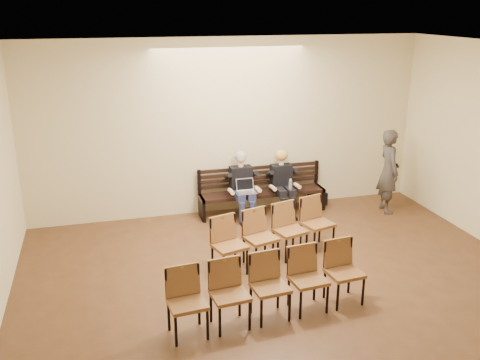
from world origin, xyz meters
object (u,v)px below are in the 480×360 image
Objects in this scene: water_bottle at (290,190)px; chair_row_front at (276,235)px; bench at (262,202)px; laptop at (247,193)px; bag at (317,199)px; seated_woman at (282,185)px; seated_man at (242,186)px; chair_row_back at (270,288)px; passerby at (389,165)px.

water_bottle is 1.97m from chair_row_front.
bench is 7.35× the size of laptop.
laptop is 0.98× the size of bag.
seated_man is at bearing 180.00° from seated_woman.
chair_row_back reaches higher than bag.
bag is (1.70, 0.46, -0.45)m from laptop.
seated_woman is 5.36× the size of water_bottle.
passerby is (2.95, -0.48, 0.34)m from seated_man.
water_bottle is 1.03m from bag.
bag is at bearing 14.04° from seated_woman.
bench is 0.66m from laptop.
bag is at bearing 53.02° from chair_row_back.
laptop is at bearing 74.02° from chair_row_front.
seated_man reaches higher than seated_woman.
passerby is at bearing 11.94° from chair_row_front.
chair_row_front is at bearing 63.01° from chair_row_back.
bag is at bearing 30.75° from water_bottle.
laptop is at bearing 73.60° from chair_row_back.
laptop reaches higher than water_bottle.
passerby is at bearing -3.74° from laptop.
seated_man is at bearing 74.78° from chair_row_back.
chair_row_back reaches higher than water_bottle.
seated_woman is at bearing 62.40° from chair_row_back.
water_bottle is (0.07, -0.26, -0.04)m from seated_woman.
chair_row_back is (-1.47, -3.61, -0.15)m from seated_woman.
seated_man is 3.01m from passerby.
chair_row_front is at bearing -89.55° from seated_man.
chair_row_front reaches higher than bench.
seated_man is 0.96m from water_bottle.
chair_row_front is (-0.83, -2.00, -0.14)m from seated_woman.
bench is 1.31× the size of passerby.
passerby reaches higher than chair_row_back.
chair_row_front is (-0.01, -1.76, -0.12)m from laptop.
water_bottle is (0.46, -0.38, 0.34)m from bench.
bench is 0.55m from seated_woman.
chair_row_front is at bearing -89.51° from laptop.
water_bottle is at bearing -0.42° from laptop.
bag is (1.73, 0.22, -0.52)m from seated_man.
passerby is at bearing -13.56° from bench.
bench is at bearing 84.02° from passerby.
bag is 0.18× the size of passerby.
seated_woman is at bearing 105.25° from water_bottle.
water_bottle is at bearing 91.41° from passerby.
seated_man is at bearing -165.41° from bench.
seated_woman reaches higher than bench.
chair_row_back is (-1.08, -3.73, 0.23)m from bench.
laptop reaches higher than bench.
seated_man reaches higher than chair_row_front.
seated_man is 0.85m from seated_woman.
chair_row_back is (-0.63, -1.61, -0.01)m from chair_row_front.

